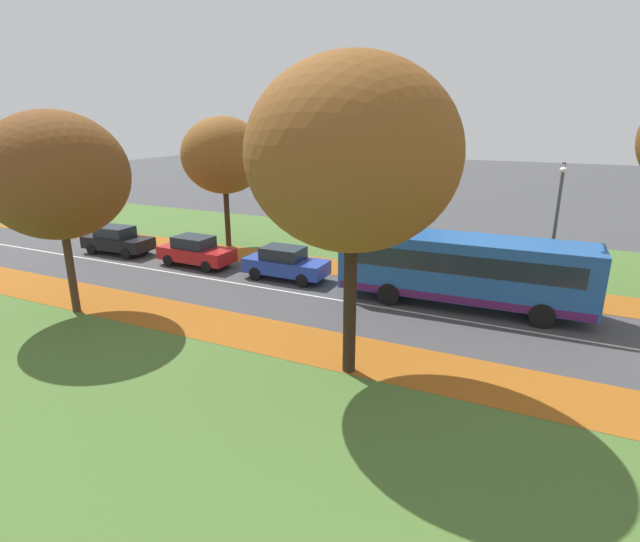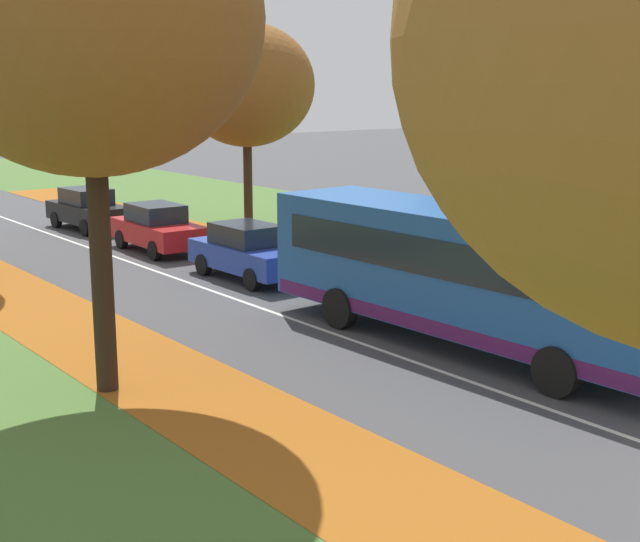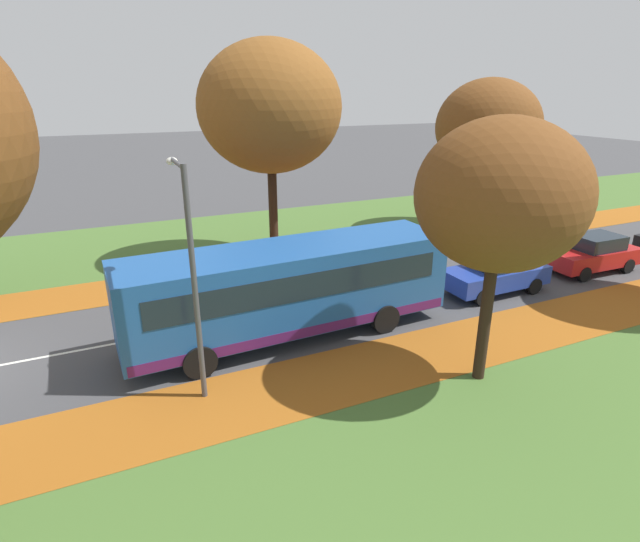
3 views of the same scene
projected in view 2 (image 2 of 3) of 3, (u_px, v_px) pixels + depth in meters
leaf_litter_left at (116, 352)px, 19.07m from camera, size 2.80×60.00×0.00m
grass_verge_right at (400, 243)px, 31.97m from camera, size 12.00×90.00×0.01m
leaf_litter_right at (425, 292)px, 24.57m from camera, size 2.80×60.00×0.00m
road_centre_line at (172, 277)px, 26.47m from camera, size 0.12×80.00×0.01m
tree_left_near at (89, 18)px, 15.37m from camera, size 6.12×6.12×9.52m
tree_right_near at (483, 104)px, 24.20m from camera, size 4.19×4.19×7.00m
tree_right_mid at (246, 85)px, 32.62m from camera, size 5.04×5.04×7.85m
bus at (469, 270)px, 19.22m from camera, size 2.91×10.48×2.98m
car_blue_lead at (249, 252)px, 26.05m from camera, size 1.81×4.22×1.62m
car_red_following at (158, 228)px, 30.28m from camera, size 1.87×4.24×1.62m
car_black_third_in_line at (88, 209)px, 34.81m from camera, size 1.93×4.28×1.62m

